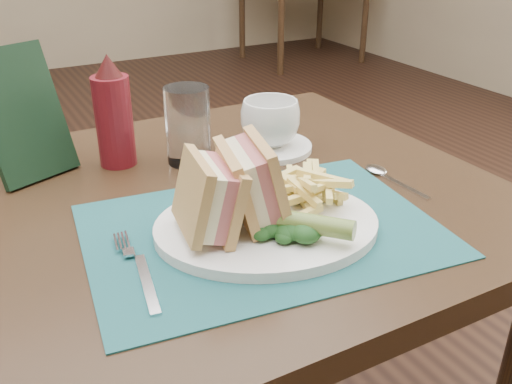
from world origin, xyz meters
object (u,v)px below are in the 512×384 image
Objects in this scene: sandwich_half_a at (193,199)px; coffee_cup at (270,123)px; placemat at (262,230)px; check_presenter at (22,114)px; table_main at (211,381)px; saucer at (270,147)px; plate at (267,226)px; ketchup_bottle at (113,111)px; sandwich_half_b at (237,183)px; drinking_glass at (188,126)px; table_bg_right at (303,14)px.

coffee_cup is (0.25, 0.24, -0.02)m from sandwich_half_a.
check_presenter is (-0.24, 0.34, 0.10)m from placemat.
saucer reaches higher than table_main.
placemat is 1.55× the size of plate.
ketchup_bottle is at bearing 124.62° from plate.
check_presenter reaches higher than plate.
sandwich_half_b is at bearing 171.00° from plate.
check_presenter reaches higher than ketchup_bottle.
saucer is at bearing 52.52° from sandwich_half_a.
coffee_cup is (0.15, 0.25, 0.04)m from plate.
sandwich_half_a is (-0.07, -0.13, 0.44)m from table_main.
sandwich_half_a is 0.28m from drinking_glass.
sandwich_half_b is 0.61× the size of ketchup_bottle.
placemat is 2.21× the size of check_presenter.
table_bg_right is 8.55× the size of sandwich_half_a.
placemat is 0.43m from check_presenter.
table_main is 0.41m from plate.
saucer is 0.16m from drinking_glass.
saucer is at bearing -7.32° from drinking_glass.
drinking_glass is at bearing -39.67° from check_presenter.
table_main is 0.48m from coffee_cup.
ketchup_bottle reaches higher than placemat.
table_main is 6.92× the size of drinking_glass.
saucer is 1.15× the size of drinking_glass.
plate is 0.30m from coffee_cup.
check_presenter is (-0.14, 0.34, 0.03)m from sandwich_half_a.
coffee_cup is at bearing -123.85° from table_bg_right.
saucer is (0.25, 0.24, -0.06)m from sandwich_half_a.
ketchup_bottle reaches higher than plate.
placemat is at bearing -71.77° from ketchup_bottle.
check_presenter is at bearing 121.39° from sandwich_half_a.
sandwich_half_a reaches higher than placemat.
coffee_cup is 0.56× the size of ketchup_bottle.
placemat is at bearing -77.60° from check_presenter.
table_main is 6.00× the size of saucer.
drinking_glass is at bearing -125.80° from table_bg_right.
plate is 2.31× the size of drinking_glass.
coffee_cup is 0.80× the size of drinking_glass.
sandwich_half_b is at bearing -90.99° from table_main.
table_bg_right is at bearing 56.15° from coffee_cup.
plate is (0.03, -0.14, 0.38)m from table_main.
check_presenter is (-0.21, 0.20, 0.48)m from table_main.
plate is at bearing -123.63° from table_bg_right.
coffee_cup is at bearing 75.43° from plate.
placemat is 4.40× the size of sandwich_half_a.
coffee_cup is 0.50× the size of check_presenter.
placemat is at bearing -77.62° from table_main.
sandwich_half_b is 0.30m from coffee_cup.
coffee_cup is at bearing 52.52° from sandwich_half_a.
sandwich_half_a is 0.57× the size of ketchup_bottle.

